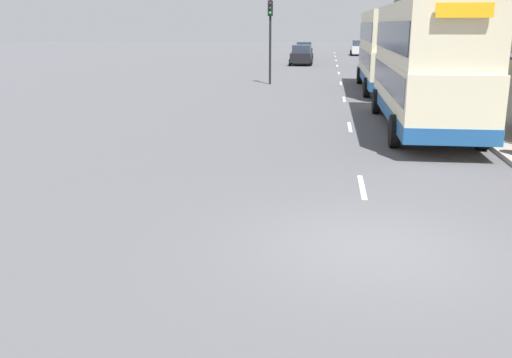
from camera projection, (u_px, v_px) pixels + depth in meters
name	position (u px, v px, depth m)	size (l,w,h in m)	color
ground_plane	(374.00, 247.00, 9.55)	(220.00, 220.00, 0.00)	#515156
pavement	(420.00, 70.00, 45.63)	(5.00, 93.00, 0.14)	#A39E93
lane_mark_0	(362.00, 187.00, 13.07)	(0.12, 2.00, 0.01)	silver
lane_mark_1	(350.00, 127.00, 20.70)	(0.12, 2.00, 0.01)	silver
lane_mark_2	(344.00, 99.00, 28.33)	(0.12, 2.00, 0.01)	silver
lane_mark_3	(341.00, 83.00, 35.96)	(0.12, 2.00, 0.01)	silver
lane_mark_4	(339.00, 73.00, 43.59)	(0.12, 2.00, 0.01)	silver
lane_mark_5	(337.00, 66.00, 51.22)	(0.12, 2.00, 0.01)	silver
lane_mark_6	(336.00, 60.00, 58.86)	(0.12, 2.00, 0.01)	silver
lane_mark_7	(335.00, 56.00, 66.49)	(0.12, 2.00, 0.01)	silver
lane_mark_8	(335.00, 53.00, 74.12)	(0.12, 2.00, 0.01)	silver
double_decker_bus_near	(425.00, 64.00, 19.70)	(2.85, 10.67, 4.30)	beige
double_decker_bus_ahead	(388.00, 49.00, 31.64)	(2.85, 10.86, 4.30)	beige
car_0	(301.00, 55.00, 52.11)	(2.05, 4.17, 1.78)	black
car_1	(304.00, 51.00, 60.20)	(1.90, 4.30, 1.80)	black
car_2	(359.00, 48.00, 68.08)	(2.05, 4.04, 1.76)	silver
car_3	(373.00, 58.00, 48.40)	(2.09, 4.13, 1.72)	#4C5156
pedestrian_at_shelter	(479.00, 99.00, 20.49)	(0.34, 0.34, 1.73)	#23232D
traffic_light_far_kerb	(270.00, 28.00, 34.59)	(0.30, 0.32, 5.09)	black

